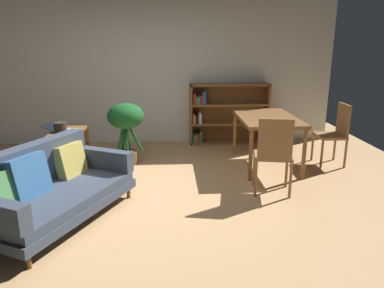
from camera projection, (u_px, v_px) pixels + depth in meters
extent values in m
plane|color=tan|center=(140.00, 199.00, 4.44)|extent=(8.16, 8.16, 0.00)
cube|color=silver|center=(148.00, 70.00, 6.67)|extent=(6.80, 0.10, 2.70)
cylinder|color=brown|center=(128.00, 193.00, 4.47)|extent=(0.04, 0.04, 0.13)
cylinder|color=brown|center=(29.00, 261.00, 3.08)|extent=(0.04, 0.04, 0.13)
cylinder|color=brown|center=(78.00, 184.00, 4.75)|extent=(0.04, 0.04, 0.13)
cube|color=#384251|center=(58.00, 204.00, 3.88)|extent=(1.55, 1.94, 0.10)
cube|color=#384251|center=(57.00, 196.00, 3.85)|extent=(1.49, 1.86, 0.10)
cube|color=#384251|center=(28.00, 166.00, 3.91)|extent=(0.89, 1.57, 0.46)
cube|color=#384251|center=(101.00, 159.00, 4.51)|extent=(0.82, 0.50, 0.25)
cube|color=#4C894C|center=(2.00, 191.00, 3.45)|extent=(0.34, 0.41, 0.38)
cube|color=#336093|center=(28.00, 177.00, 3.70)|extent=(0.40, 0.49, 0.46)
cube|color=tan|center=(70.00, 160.00, 4.29)|extent=(0.35, 0.43, 0.40)
cube|color=brown|center=(75.00, 143.00, 5.79)|extent=(0.43, 0.04, 0.59)
cube|color=brown|center=(57.00, 163.00, 4.86)|extent=(0.43, 0.04, 0.59)
cube|color=brown|center=(67.00, 153.00, 5.33)|extent=(0.43, 0.97, 0.04)
cube|color=brown|center=(65.00, 134.00, 5.25)|extent=(0.43, 1.01, 0.04)
cube|color=brown|center=(69.00, 170.00, 5.40)|extent=(0.43, 0.97, 0.04)
cube|color=silver|center=(67.00, 131.00, 5.30)|extent=(0.28, 0.34, 0.02)
cube|color=black|center=(53.00, 127.00, 5.32)|extent=(0.25, 0.32, 0.09)
cylinder|color=#2D2823|center=(61.00, 130.00, 4.99)|extent=(0.17, 0.17, 0.20)
cylinder|color=slate|center=(60.00, 127.00, 4.98)|extent=(0.10, 0.10, 0.01)
cylinder|color=brown|center=(128.00, 158.00, 5.69)|extent=(0.31, 0.31, 0.20)
cylinder|color=#195623|center=(134.00, 136.00, 5.62)|extent=(0.26, 0.07, 0.51)
cylinder|color=#195623|center=(127.00, 134.00, 5.67)|extent=(0.06, 0.19, 0.53)
cylinder|color=#195623|center=(124.00, 139.00, 5.67)|extent=(0.12, 0.14, 0.37)
cylinder|color=#195623|center=(122.00, 136.00, 5.55)|extent=(0.19, 0.15, 0.54)
cylinder|color=#195623|center=(127.00, 134.00, 5.49)|extent=(0.07, 0.24, 0.61)
ellipsoid|color=#195623|center=(125.00, 116.00, 5.51)|extent=(0.55, 0.55, 0.39)
cylinder|color=brown|center=(235.00, 133.00, 6.16)|extent=(0.06, 0.06, 0.71)
cylinder|color=brown|center=(251.00, 156.00, 4.95)|extent=(0.06, 0.06, 0.71)
cylinder|color=brown|center=(278.00, 132.00, 6.20)|extent=(0.06, 0.06, 0.71)
cylinder|color=brown|center=(304.00, 154.00, 5.00)|extent=(0.06, 0.06, 0.71)
cube|color=brown|center=(267.00, 118.00, 5.47)|extent=(0.84, 1.35, 0.05)
cylinder|color=olive|center=(254.00, 169.00, 4.81)|extent=(0.04, 0.04, 0.46)
cylinder|color=olive|center=(287.00, 170.00, 4.76)|extent=(0.04, 0.04, 0.46)
cylinder|color=olive|center=(256.00, 179.00, 4.47)|extent=(0.04, 0.04, 0.46)
cylinder|color=olive|center=(290.00, 180.00, 4.42)|extent=(0.04, 0.04, 0.46)
cube|color=olive|center=(273.00, 156.00, 4.55)|extent=(0.52, 0.46, 0.04)
cube|color=olive|center=(276.00, 139.00, 4.31)|extent=(0.41, 0.11, 0.48)
cylinder|color=olive|center=(322.00, 154.00, 5.47)|extent=(0.04, 0.04, 0.43)
cylinder|color=olive|center=(312.00, 147.00, 5.84)|extent=(0.04, 0.04, 0.43)
cylinder|color=olive|center=(345.00, 154.00, 5.49)|extent=(0.04, 0.04, 0.43)
cylinder|color=olive|center=(335.00, 147.00, 5.86)|extent=(0.04, 0.04, 0.43)
cube|color=olive|center=(330.00, 136.00, 5.60)|extent=(0.40, 0.42, 0.04)
cube|color=olive|center=(343.00, 119.00, 5.54)|extent=(0.04, 0.38, 0.47)
cube|color=brown|center=(191.00, 114.00, 6.72)|extent=(0.04, 0.32, 1.11)
cube|color=brown|center=(267.00, 113.00, 6.81)|extent=(0.04, 0.32, 1.11)
cube|color=brown|center=(230.00, 85.00, 6.62)|extent=(1.45, 0.32, 0.04)
cube|color=brown|center=(228.00, 142.00, 6.91)|extent=(1.45, 0.32, 0.04)
cube|color=brown|center=(228.00, 112.00, 6.90)|extent=(1.41, 0.04, 1.11)
cube|color=brown|center=(229.00, 123.00, 6.81)|extent=(1.41, 0.30, 0.04)
cube|color=brown|center=(229.00, 104.00, 6.71)|extent=(1.41, 0.30, 0.04)
cube|color=#337F47|center=(195.00, 138.00, 6.83)|extent=(0.06, 0.24, 0.16)
cube|color=red|center=(198.00, 137.00, 6.83)|extent=(0.05, 0.25, 0.17)
cube|color=#337F47|center=(201.00, 136.00, 6.82)|extent=(0.04, 0.24, 0.22)
cube|color=orange|center=(194.00, 118.00, 6.72)|extent=(0.04, 0.24, 0.17)
cube|color=black|center=(197.00, 119.00, 6.72)|extent=(0.05, 0.20, 0.15)
cube|color=silver|center=(200.00, 118.00, 6.73)|extent=(0.05, 0.27, 0.19)
cube|color=red|center=(194.00, 99.00, 6.63)|extent=(0.05, 0.24, 0.18)
cube|color=#337F47|center=(198.00, 100.00, 6.64)|extent=(0.07, 0.25, 0.14)
cube|color=red|center=(201.00, 99.00, 6.64)|extent=(0.03, 0.24, 0.16)
cube|color=#2D5199|center=(204.00, 98.00, 6.63)|extent=(0.06, 0.23, 0.23)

